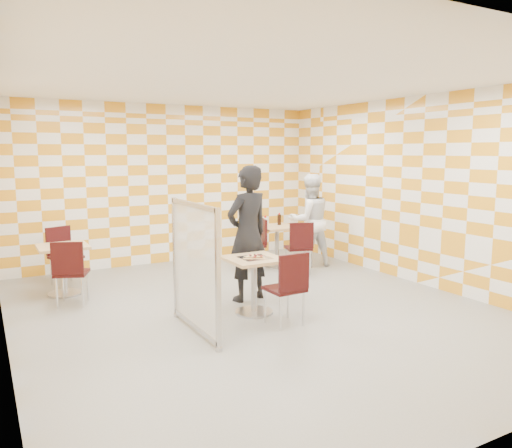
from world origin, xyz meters
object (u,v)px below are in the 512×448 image
at_px(main_table, 254,276).
at_px(soda_bottle, 279,220).
at_px(man_white, 309,220).
at_px(man_dark, 248,234).
at_px(chair_second_side, 258,240).
at_px(partition, 195,267).
at_px(empty_table, 63,261).
at_px(chair_main_front, 289,283).
at_px(chair_empty_near, 70,268).
at_px(second_table, 277,239).
at_px(chair_second_front, 300,244).
at_px(chair_empty_far, 62,251).
at_px(sport_bottle, 265,222).

xyz_separation_m(main_table, soda_bottle, (1.84, 2.35, 0.34)).
bearing_deg(man_white, man_dark, 42.92).
bearing_deg(chair_second_side, partition, -132.06).
xyz_separation_m(man_white, soda_bottle, (-0.40, 0.42, -0.01)).
relative_size(empty_table, man_white, 0.44).
xyz_separation_m(chair_main_front, chair_empty_near, (-2.19, 2.13, 0.00)).
bearing_deg(soda_bottle, empty_table, -176.96).
height_order(main_table, chair_empty_near, chair_empty_near).
height_order(empty_table, chair_empty_near, chair_empty_near).
relative_size(chair_empty_near, partition, 0.60).
bearing_deg(second_table, chair_second_front, -90.83).
height_order(chair_second_side, man_dark, man_dark).
height_order(second_table, chair_empty_far, chair_empty_far).
xyz_separation_m(main_table, man_white, (2.24, 1.93, 0.35)).
xyz_separation_m(chair_second_front, chair_empty_near, (-3.78, 0.00, 0.00)).
xyz_separation_m(chair_main_front, man_white, (2.11, 2.58, 0.32)).
height_order(second_table, chair_empty_near, chair_empty_near).
relative_size(chair_empty_near, man_dark, 0.48).
bearing_deg(chair_second_front, chair_main_front, -126.85).
xyz_separation_m(chair_main_front, man_dark, (0.10, 1.24, 0.42)).
bearing_deg(soda_bottle, chair_second_side, -161.87).
height_order(chair_main_front, sport_bottle, sport_bottle).
xyz_separation_m(chair_second_side, man_white, (0.97, -0.23, 0.32)).
bearing_deg(chair_second_front, empty_table, 169.91).
xyz_separation_m(empty_table, chair_main_front, (2.18, -2.80, 0.04)).
distance_m(second_table, sport_bottle, 0.40).
height_order(main_table, second_table, same).
xyz_separation_m(chair_main_front, chair_empty_far, (-2.10, 3.46, 0.00)).
relative_size(second_table, soda_bottle, 3.26).
height_order(chair_main_front, soda_bottle, soda_bottle).
relative_size(second_table, chair_empty_near, 0.81).
xyz_separation_m(chair_empty_far, man_white, (4.21, -0.88, 0.32)).
distance_m(chair_main_front, partition, 1.16).
distance_m(chair_second_side, chair_empty_near, 3.41).
bearing_deg(chair_empty_far, soda_bottle, -6.88).
distance_m(empty_table, soda_bottle, 3.92).
relative_size(second_table, man_white, 0.44).
distance_m(chair_main_front, sport_bottle, 3.31).
xyz_separation_m(chair_empty_near, partition, (1.12, -1.77, 0.25)).
bearing_deg(man_white, sport_bottle, -19.96).
height_order(chair_second_front, man_white, man_white).
xyz_separation_m(second_table, chair_second_side, (-0.46, -0.08, 0.04)).
bearing_deg(main_table, chair_second_side, 59.63).
distance_m(chair_empty_far, soda_bottle, 3.85).
relative_size(second_table, chair_second_front, 0.81).
xyz_separation_m(chair_second_side, soda_bottle, (0.57, 0.19, 0.31)).
height_order(empty_table, chair_second_front, chair_second_front).
relative_size(empty_table, soda_bottle, 3.26).
height_order(chair_second_side, chair_empty_near, same).
height_order(empty_table, soda_bottle, soda_bottle).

